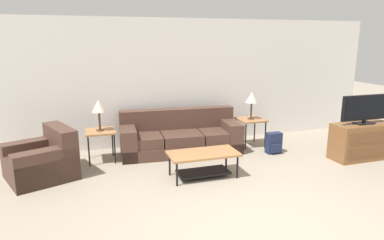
# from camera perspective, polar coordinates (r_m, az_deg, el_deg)

# --- Properties ---
(ground_plane) EXTENTS (24.00, 24.00, 0.00)m
(ground_plane) POSITION_cam_1_polar(r_m,az_deg,el_deg) (4.20, 12.23, -18.24)
(ground_plane) COLOR gray
(wall_back) EXTENTS (9.16, 0.06, 2.60)m
(wall_back) POSITION_cam_1_polar(r_m,az_deg,el_deg) (7.19, -2.61, 6.28)
(wall_back) COLOR white
(wall_back) RESTS_ON ground_plane
(couch) EXTENTS (2.36, 1.05, 0.82)m
(couch) POSITION_cam_1_polar(r_m,az_deg,el_deg) (6.75, -2.00, -2.88)
(couch) COLOR #4C3328
(couch) RESTS_ON ground_plane
(armchair) EXTENTS (1.23, 1.22, 0.80)m
(armchair) POSITION_cam_1_polar(r_m,az_deg,el_deg) (6.01, -23.58, -6.23)
(armchair) COLOR #4C3328
(armchair) RESTS_ON ground_plane
(coffee_table) EXTENTS (1.12, 0.57, 0.41)m
(coffee_table) POSITION_cam_1_polar(r_m,az_deg,el_deg) (5.53, 1.88, -6.49)
(coffee_table) COLOR #A87042
(coffee_table) RESTS_ON ground_plane
(side_table_left) EXTENTS (0.52, 0.54, 0.57)m
(side_table_left) POSITION_cam_1_polar(r_m,az_deg,el_deg) (6.41, -15.02, -2.19)
(side_table_left) COLOR #A87042
(side_table_left) RESTS_ON ground_plane
(side_table_right) EXTENTS (0.52, 0.54, 0.57)m
(side_table_right) POSITION_cam_1_polar(r_m,az_deg,el_deg) (7.19, 9.77, -0.26)
(side_table_right) COLOR #A87042
(side_table_right) RESTS_ON ground_plane
(table_lamp_left) EXTENTS (0.25, 0.25, 0.56)m
(table_lamp_left) POSITION_cam_1_polar(r_m,az_deg,el_deg) (6.30, -15.29, 2.13)
(table_lamp_left) COLOR #472D1E
(table_lamp_left) RESTS_ON side_table_left
(table_lamp_right) EXTENTS (0.25, 0.25, 0.56)m
(table_lamp_right) POSITION_cam_1_polar(r_m,az_deg,el_deg) (7.09, 9.92, 3.62)
(table_lamp_right) COLOR #472D1E
(table_lamp_right) RESTS_ON side_table_right
(tv_console) EXTENTS (1.15, 0.47, 0.67)m
(tv_console) POSITION_cam_1_polar(r_m,az_deg,el_deg) (7.10, 26.44, -3.17)
(tv_console) COLOR brown
(tv_console) RESTS_ON ground_plane
(television) EXTENTS (1.02, 0.20, 0.53)m
(television) POSITION_cam_1_polar(r_m,az_deg,el_deg) (6.96, 26.96, 1.74)
(television) COLOR black
(television) RESTS_ON tv_console
(backpack) EXTENTS (0.29, 0.24, 0.41)m
(backpack) POSITION_cam_1_polar(r_m,az_deg,el_deg) (6.88, 13.48, -3.79)
(backpack) COLOR #1E2847
(backpack) RESTS_ON ground_plane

